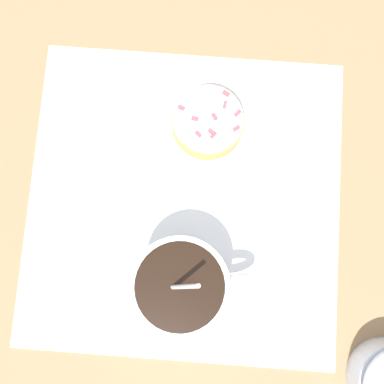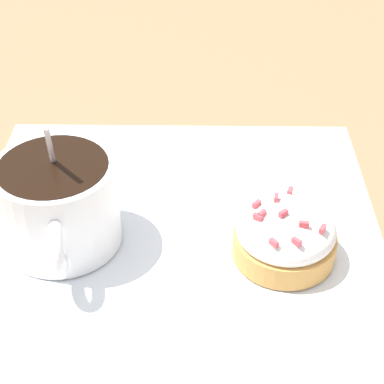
{
  "view_description": "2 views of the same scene",
  "coord_description": "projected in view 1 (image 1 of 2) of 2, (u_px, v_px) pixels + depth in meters",
  "views": [
    {
      "loc": [
        -0.06,
        -0.02,
        0.48
      ],
      "look_at": [
        0.0,
        -0.01,
        0.04
      ],
      "focal_mm": 42.0,
      "sensor_mm": 36.0,
      "label": 1
    },
    {
      "loc": [
        0.05,
        -0.38,
        0.34
      ],
      "look_at": [
        0.01,
        0.01,
        0.04
      ],
      "focal_mm": 60.0,
      "sensor_mm": 36.0,
      "label": 2
    }
  ],
  "objects": [
    {
      "name": "frosted_pastry",
      "position": [
        208.0,
        120.0,
        0.47
      ],
      "size": [
        0.08,
        0.08,
        0.05
      ],
      "color": "#D19347",
      "rests_on": "paper_napkin"
    },
    {
      "name": "coffee_cup",
      "position": [
        182.0,
        285.0,
        0.43
      ],
      "size": [
        0.09,
        0.12,
        0.11
      ],
      "color": "white",
      "rests_on": "paper_napkin"
    },
    {
      "name": "ground_plane",
      "position": [
        184.0,
        200.0,
        0.48
      ],
      "size": [
        3.0,
        3.0,
        0.0
      ],
      "primitive_type": "plane",
      "color": "#93704C"
    },
    {
      "name": "paper_napkin",
      "position": [
        184.0,
        200.0,
        0.48
      ],
      "size": [
        0.35,
        0.36,
        0.0
      ],
      "color": "white",
      "rests_on": "ground_plane"
    }
  ]
}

